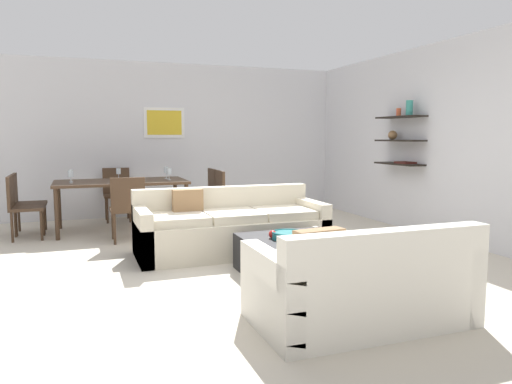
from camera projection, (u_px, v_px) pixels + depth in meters
ground_plane at (237, 259)px, 5.59m from camera, size 18.00×18.00×0.00m
back_wall_unit at (193, 140)px, 8.82m from camera, size 8.40×0.09×2.70m
right_wall_shelf_unit at (422, 141)px, 7.03m from camera, size 0.34×8.20×2.70m
sofa_beige at (230, 229)px, 5.87m from camera, size 2.26×0.90×0.78m
loveseat_white at (360, 285)px, 3.66m from camera, size 1.61×0.90×0.78m
coffee_table at (295, 256)px, 4.96m from camera, size 1.05×0.95×0.38m
decorative_bowl at (289, 235)px, 4.90m from camera, size 0.34×0.34×0.08m
candle_jar at (315, 230)px, 5.18m from camera, size 0.06×0.06×0.07m
apple_on_coffee_table at (273, 234)px, 4.92m from camera, size 0.08×0.08×0.08m
dining_table at (121, 185)px, 7.27m from camera, size 1.91×1.01×0.75m
dining_chair_right_near at (213, 195)px, 7.54m from camera, size 0.44×0.44×0.88m
dining_chair_head at (117, 191)px, 8.14m from camera, size 0.44×0.44×0.88m
dining_chair_left_near at (20, 203)px, 6.61m from camera, size 0.44×0.44×0.88m
dining_chair_foot at (127, 205)px, 6.44m from camera, size 0.44×0.44×0.88m
dining_chair_left_far at (23, 199)px, 7.03m from camera, size 0.44×0.44×0.88m
dining_chair_right_far at (206, 192)px, 7.97m from camera, size 0.44×0.44×0.88m
wine_glass_right_far at (166, 170)px, 7.60m from camera, size 0.07×0.07×0.19m
wine_glass_right_near at (169, 172)px, 7.37m from camera, size 0.08×0.08×0.18m
wine_glass_left_far at (71, 173)px, 7.12m from camera, size 0.06×0.06×0.18m
wine_glass_head at (118, 171)px, 7.66m from camera, size 0.07×0.07×0.16m
wine_glass_left_near at (71, 174)px, 6.89m from camera, size 0.07×0.07×0.18m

